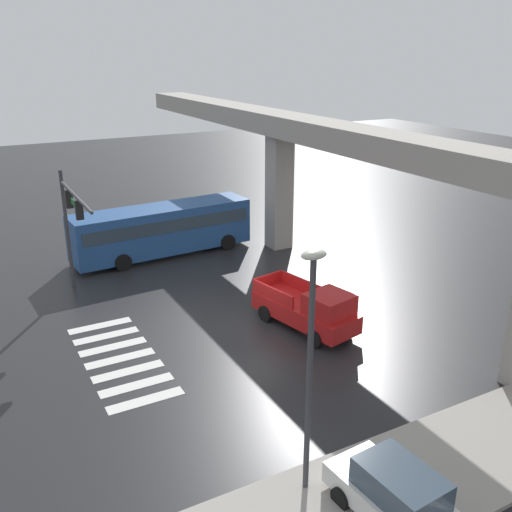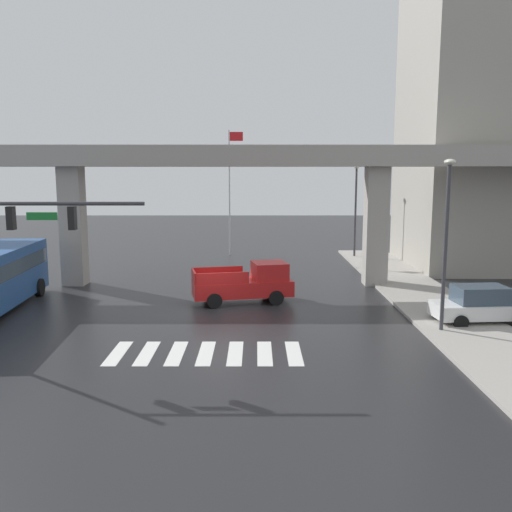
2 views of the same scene
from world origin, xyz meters
name	(u,v)px [view 1 (image 1 of 2)]	position (x,y,z in m)	size (l,w,h in m)	color
ground_plane	(255,326)	(0.00, 0.00, 0.00)	(120.00, 120.00, 0.00)	#232326
crosswalk_stripes	(120,359)	(0.00, -6.20, 0.01)	(7.15, 2.80, 0.01)	silver
elevated_overpass	(379,157)	(0.00, 6.51, 7.11)	(55.69, 2.38, 8.25)	#9E9991
sidewalk_east	(478,451)	(10.88, 2.00, 0.07)	(4.00, 36.00, 0.15)	#9E9991
pickup_truck	(309,309)	(1.46, 1.93, 0.99)	(5.38, 2.91, 2.08)	red
city_bus	(162,227)	(-10.99, -0.42, 1.72)	(3.29, 10.94, 2.99)	#234C8C
sedan_white	(401,500)	(11.92, -2.13, 0.85)	(4.42, 2.20, 1.72)	silver
traffic_signal_mast	(71,214)	(-6.82, -6.30, 4.39)	(6.49, 0.32, 6.20)	#38383D
street_lamp_near_corner	(310,348)	(9.68, -3.58, 4.56)	(0.44, 0.70, 7.24)	#38383D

